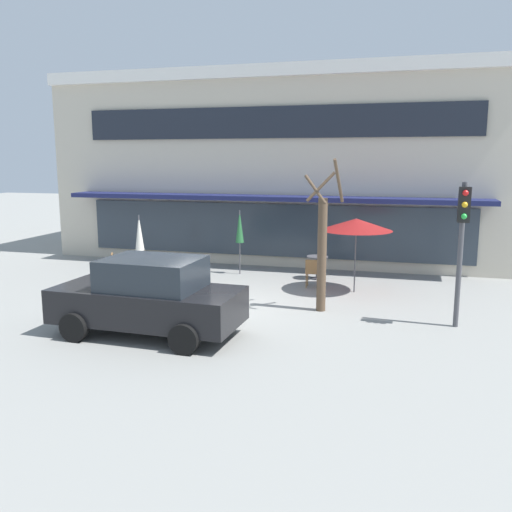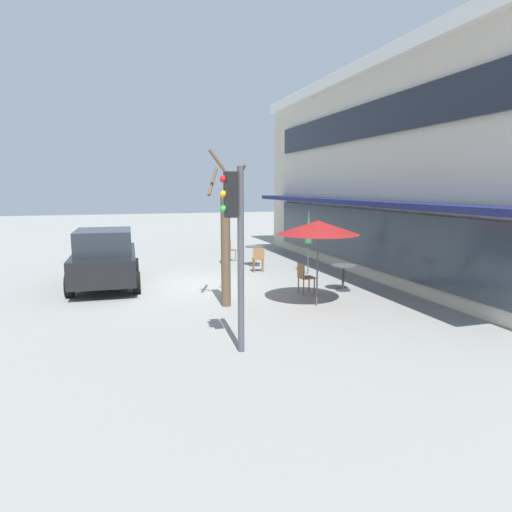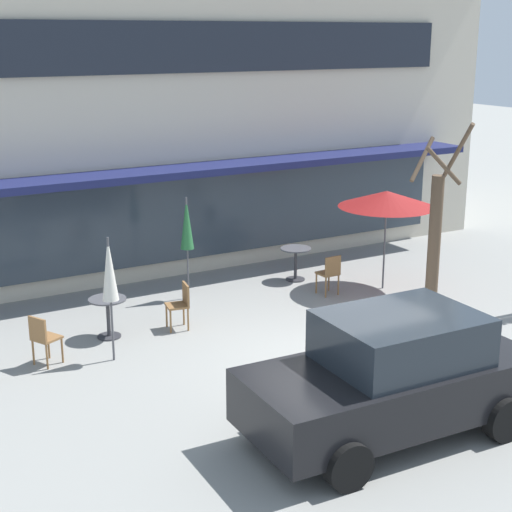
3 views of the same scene
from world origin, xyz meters
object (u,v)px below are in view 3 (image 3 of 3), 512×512
cafe_table_near_wall (108,311)px  patio_umbrella_corner_open (109,270)px  parked_sedan (393,376)px  street_tree (435,242)px  patio_umbrella_cream_folded (387,199)px  cafe_chair_2 (181,302)px  cafe_chair_1 (330,272)px  cafe_table_streetside (296,258)px  patio_umbrella_green_folded (187,224)px  cafe_chair_0 (43,336)px

cafe_table_near_wall → patio_umbrella_corner_open: bearing=-105.3°
parked_sedan → street_tree: size_ratio=1.08×
patio_umbrella_cream_folded → cafe_chair_2: size_ratio=2.47×
cafe_table_near_wall → street_tree: size_ratio=0.19×
cafe_chair_1 → street_tree: bearing=-74.9°
cafe_table_near_wall → cafe_chair_1: size_ratio=0.85×
patio_umbrella_corner_open → cafe_chair_1: bearing=11.1°
cafe_chair_2 → street_tree: 4.95m
cafe_table_near_wall → cafe_chair_2: bearing=-10.6°
patio_umbrella_corner_open → patio_umbrella_cream_folded: bearing=7.2°
cafe_table_streetside → patio_umbrella_cream_folded: bearing=-47.4°
cafe_table_near_wall → patio_umbrella_corner_open: patio_umbrella_corner_open is taller
patio_umbrella_green_folded → patio_umbrella_cream_folded: size_ratio=1.00×
cafe_chair_0 → cafe_chair_2: same height
cafe_chair_2 → cafe_table_near_wall: bearing=169.4°
patio_umbrella_cream_folded → cafe_chair_1: bearing=171.2°
patio_umbrella_cream_folded → cafe_chair_1: 2.00m
cafe_table_near_wall → cafe_table_streetside: bearing=14.3°
patio_umbrella_cream_folded → cafe_table_near_wall: bearing=177.9°
parked_sedan → cafe_chair_0: bearing=127.0°
cafe_chair_0 → patio_umbrella_corner_open: bearing=-18.8°
patio_umbrella_cream_folded → patio_umbrella_corner_open: bearing=-172.8°
cafe_chair_0 → patio_umbrella_cream_folded: bearing=3.4°
patio_umbrella_corner_open → cafe_chair_0: patio_umbrella_corner_open is taller
patio_umbrella_corner_open → street_tree: 6.09m
cafe_chair_1 → street_tree: size_ratio=0.23×
cafe_table_near_wall → patio_umbrella_cream_folded: patio_umbrella_cream_folded is taller
patio_umbrella_green_folded → patio_umbrella_corner_open: 3.46m
patio_umbrella_green_folded → street_tree: 5.07m
cafe_chair_1 → parked_sedan: (-2.75, -5.45, 0.35)m
patio_umbrella_green_folded → patio_umbrella_corner_open: same height
cafe_table_near_wall → cafe_chair_2: size_ratio=0.85×
cafe_chair_2 → parked_sedan: size_ratio=0.21×
patio_umbrella_green_folded → cafe_chair_2: 2.10m
patio_umbrella_green_folded → cafe_table_near_wall: bearing=-149.9°
cafe_chair_0 → cafe_chair_1: bearing=5.9°
patio_umbrella_cream_folded → parked_sedan: size_ratio=0.52×
patio_umbrella_green_folded → parked_sedan: 6.81m
patio_umbrella_corner_open → cafe_chair_2: bearing=26.0°
cafe_chair_1 → cafe_table_streetside: bearing=92.5°
patio_umbrella_cream_folded → street_tree: bearing=-106.0°
patio_umbrella_corner_open → cafe_chair_2: patio_umbrella_corner_open is taller
parked_sedan → street_tree: 4.61m
patio_umbrella_green_folded → cafe_chair_2: patio_umbrella_green_folded is taller
patio_umbrella_green_folded → cafe_chair_0: bearing=-151.3°
patio_umbrella_cream_folded → street_tree: size_ratio=0.56×
cafe_chair_0 → parked_sedan: bearing=-53.0°
cafe_table_near_wall → cafe_table_streetside: (4.92, 1.25, 0.00)m
patio_umbrella_cream_folded → patio_umbrella_green_folded: bearing=159.3°
cafe_chair_0 → cafe_chair_2: bearing=9.0°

